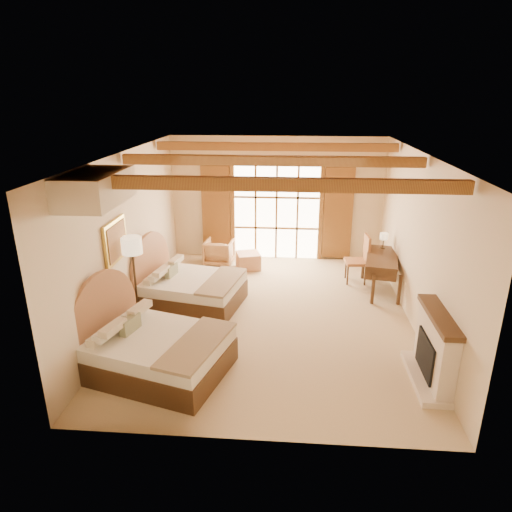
# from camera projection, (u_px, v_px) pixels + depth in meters

# --- Properties ---
(floor) EXTENTS (7.00, 7.00, 0.00)m
(floor) POSITION_uv_depth(u_px,v_px,m) (269.00, 315.00, 9.17)
(floor) COLOR #CCB288
(floor) RESTS_ON ground
(wall_back) EXTENTS (5.50, 0.00, 5.50)m
(wall_back) POSITION_uv_depth(u_px,v_px,m) (277.00, 199.00, 11.90)
(wall_back) COLOR beige
(wall_back) RESTS_ON ground
(wall_left) EXTENTS (0.00, 7.00, 7.00)m
(wall_left) POSITION_uv_depth(u_px,v_px,m) (128.00, 236.00, 8.82)
(wall_left) COLOR beige
(wall_left) RESTS_ON ground
(wall_right) EXTENTS (0.00, 7.00, 7.00)m
(wall_right) POSITION_uv_depth(u_px,v_px,m) (419.00, 243.00, 8.42)
(wall_right) COLOR beige
(wall_right) RESTS_ON ground
(ceiling) EXTENTS (7.00, 7.00, 0.00)m
(ceiling) POSITION_uv_depth(u_px,v_px,m) (271.00, 154.00, 8.08)
(ceiling) COLOR #AB6434
(ceiling) RESTS_ON ground
(ceiling_beams) EXTENTS (5.39, 4.60, 0.18)m
(ceiling_beams) POSITION_uv_depth(u_px,v_px,m) (271.00, 161.00, 8.12)
(ceiling_beams) COLOR olive
(ceiling_beams) RESTS_ON ceiling
(french_doors) EXTENTS (3.95, 0.08, 2.60)m
(french_doors) POSITION_uv_depth(u_px,v_px,m) (276.00, 212.00, 11.97)
(french_doors) COLOR white
(french_doors) RESTS_ON ground
(fireplace) EXTENTS (0.46, 1.40, 1.16)m
(fireplace) POSITION_uv_depth(u_px,v_px,m) (434.00, 352.00, 6.93)
(fireplace) COLOR beige
(fireplace) RESTS_ON ground
(painting) EXTENTS (0.06, 0.95, 0.75)m
(painting) POSITION_uv_depth(u_px,v_px,m) (116.00, 241.00, 8.07)
(painting) COLOR gold
(painting) RESTS_ON wall_left
(canopy_valance) EXTENTS (0.70, 1.40, 0.45)m
(canopy_valance) POSITION_uv_depth(u_px,v_px,m) (95.00, 188.00, 6.47)
(canopy_valance) COLOR beige
(canopy_valance) RESTS_ON ceiling
(bed_near) EXTENTS (2.49, 2.09, 1.37)m
(bed_near) POSITION_uv_depth(u_px,v_px,m) (148.00, 348.00, 7.22)
(bed_near) COLOR #472B19
(bed_near) RESTS_ON floor
(bed_far) EXTENTS (2.26, 1.86, 1.30)m
(bed_far) POSITION_uv_depth(u_px,v_px,m) (185.00, 287.00, 9.53)
(bed_far) COLOR #472B19
(bed_far) RESTS_ON floor
(nightstand) EXTENTS (0.66, 0.66, 0.61)m
(nightstand) POSITION_uv_depth(u_px,v_px,m) (130.00, 324.00, 8.20)
(nightstand) COLOR #472B19
(nightstand) RESTS_ON floor
(floor_lamp) EXTENTS (0.37, 0.37, 1.76)m
(floor_lamp) POSITION_uv_depth(u_px,v_px,m) (132.00, 251.00, 8.33)
(floor_lamp) COLOR #332619
(floor_lamp) RESTS_ON floor
(armchair) EXTENTS (0.76, 0.78, 0.65)m
(armchair) POSITION_uv_depth(u_px,v_px,m) (219.00, 252.00, 11.80)
(armchair) COLOR #B27F4D
(armchair) RESTS_ON floor
(ottoman) EXTENTS (0.69, 0.69, 0.40)m
(ottoman) POSITION_uv_depth(u_px,v_px,m) (248.00, 261.00, 11.56)
(ottoman) COLOR #B16D4B
(ottoman) RESTS_ON floor
(desk) EXTENTS (0.94, 1.63, 0.83)m
(desk) POSITION_uv_depth(u_px,v_px,m) (381.00, 272.00, 10.18)
(desk) COLOR #472B19
(desk) RESTS_ON floor
(desk_chair) EXTENTS (0.53, 0.53, 1.14)m
(desk_chair) POSITION_uv_depth(u_px,v_px,m) (357.00, 268.00, 10.68)
(desk_chair) COLOR #AA6B35
(desk_chair) RESTS_ON floor
(desk_lamp) EXTENTS (0.18, 0.18, 0.36)m
(desk_lamp) POSITION_uv_depth(u_px,v_px,m) (384.00, 237.00, 10.46)
(desk_lamp) COLOR #332619
(desk_lamp) RESTS_ON desk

